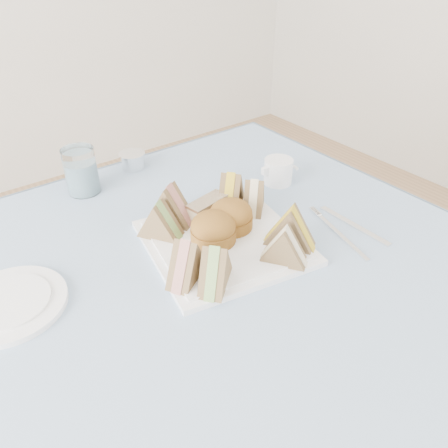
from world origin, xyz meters
TOP-DOWN VIEW (x-y plane):
  - table at (0.00, 0.00)m, footprint 0.90×0.90m
  - tablecloth at (0.00, 0.00)m, footprint 1.02×1.02m
  - serving_plate at (0.04, 0.05)m, footprint 0.34×0.34m
  - sandwich_fl_a at (-0.07, 0.01)m, footprint 0.10×0.08m
  - sandwich_fl_b at (-0.04, -0.04)m, footprint 0.10×0.09m
  - sandwich_fr_a at (0.13, -0.03)m, footprint 0.09×0.11m
  - sandwich_fr_b at (0.09, -0.06)m, footprint 0.08×0.09m
  - sandwich_bl_a at (-0.05, 0.14)m, footprint 0.08×0.10m
  - sandwich_bl_b at (-0.00, 0.17)m, footprint 0.09×0.11m
  - sandwich_br_a at (0.16, 0.10)m, footprint 0.09×0.09m
  - sandwich_br_b at (0.13, 0.14)m, footprint 0.10×0.09m
  - scone_left at (0.02, 0.06)m, footprint 0.11×0.11m
  - scone_right at (0.08, 0.08)m, footprint 0.10×0.10m
  - pastry_slice at (0.07, 0.14)m, footprint 0.10×0.05m
  - side_plate at (-0.34, 0.14)m, footprint 0.25×0.25m
  - water_glass at (-0.09, 0.42)m, footprint 0.09×0.09m
  - tea_strainer at (0.06, 0.46)m, footprint 0.07×0.07m
  - knife at (0.30, -0.06)m, footprint 0.01×0.18m
  - fork at (0.25, -0.07)m, footprint 0.05×0.16m
  - creamer_jug at (0.30, 0.18)m, footprint 0.07×0.07m

SIDE VIEW (x-z plane):
  - table at x=0.00m, z-range 0.00..0.74m
  - tablecloth at x=0.00m, z-range 0.74..0.75m
  - knife at x=0.30m, z-range 0.75..0.75m
  - fork at x=0.25m, z-range 0.75..0.75m
  - side_plate at x=-0.34m, z-range 0.75..0.76m
  - serving_plate at x=0.04m, z-range 0.75..0.76m
  - tea_strainer at x=0.06m, z-range 0.75..0.78m
  - creamer_jug at x=0.30m, z-range 0.75..0.81m
  - pastry_slice at x=0.07m, z-range 0.76..0.80m
  - scone_right at x=0.08m, z-range 0.76..0.82m
  - scone_left at x=0.02m, z-range 0.76..0.82m
  - sandwich_br_a at x=0.16m, z-range 0.76..0.83m
  - sandwich_fr_b at x=0.09m, z-range 0.76..0.83m
  - sandwich_bl_a at x=-0.05m, z-range 0.76..0.84m
  - sandwich_fl_b at x=-0.04m, z-range 0.76..0.84m
  - sandwich_fl_a at x=-0.07m, z-range 0.76..0.84m
  - sandwich_br_b at x=0.13m, z-range 0.76..0.84m
  - water_glass at x=-0.09m, z-range 0.75..0.85m
  - sandwich_fr_a at x=0.13m, z-range 0.76..0.84m
  - sandwich_bl_b at x=0.00m, z-range 0.76..0.85m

